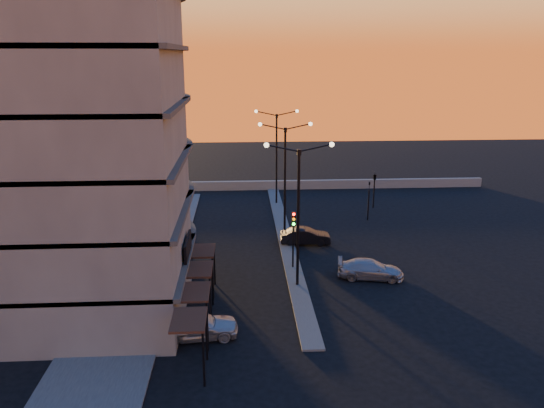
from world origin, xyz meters
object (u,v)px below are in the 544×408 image
Objects in this scene: streetlamp_mid at (285,171)px; car_sedan at (305,236)px; car_hatchback at (196,325)px; car_wagon at (370,269)px.

streetlamp_mid is 2.37× the size of car_sedan.
car_hatchback is 1.03× the size of car_wagon.
car_hatchback is 13.35m from car_wagon.
car_sedan is (7.63, 14.21, -0.11)m from car_hatchback.
streetlamp_mid is 11.46m from car_wagon.
streetlamp_mid is 5.54m from car_sedan.
car_sedan is at bearing -53.60° from streetlamp_mid.
car_hatchback reaches higher than car_wagon.
streetlamp_mid reaches higher than car_wagon.
car_wagon is (5.08, -9.00, -4.95)m from streetlamp_mid.
car_wagon is (3.58, -6.97, -0.02)m from car_sedan.
car_wagon is at bearing -62.62° from car_hatchback.
car_sedan is at bearing 37.56° from car_wagon.
streetlamp_mid is 2.16× the size of car_wagon.
car_hatchback is 16.13m from car_sedan.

